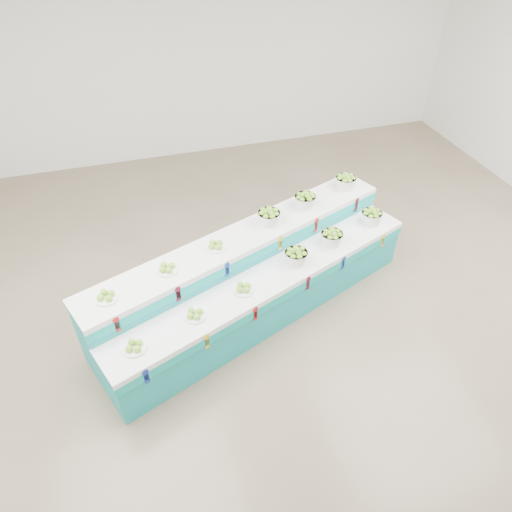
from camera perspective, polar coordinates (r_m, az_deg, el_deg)
The scene contains 15 objects.
ground at distance 6.18m, azimuth 4.94°, elevation -7.65°, with size 10.00×10.00×0.00m, color brown.
back_wall at distance 9.34m, azimuth -6.14°, elevation 23.90°, with size 10.00×10.00×0.00m, color silver.
display_stand at distance 5.96m, azimuth -0.00°, elevation -2.65°, with size 4.39×1.13×1.02m, color teal, non-canonical shape.
plate_lower_left at distance 5.02m, azimuth -14.72°, elevation -10.63°, with size 0.25×0.25×0.10m, color white.
plate_lower_mid at distance 5.21m, azimuth -7.52°, elevation -7.03°, with size 0.25×0.25×0.10m, color white.
plate_lower_right at distance 5.45m, azimuth -1.58°, elevation -3.92°, with size 0.25×0.25×0.10m, color white.
basket_lower_left at distance 5.81m, azimuth 4.94°, elevation -0.01°, with size 0.29×0.29×0.22m, color silver, non-canonical shape.
basket_lower_mid at distance 6.17m, azimuth 9.27°, elevation 2.28°, with size 0.29×0.29×0.22m, color silver, non-canonical shape.
basket_lower_right at distance 6.67m, azimuth 13.99°, elevation 4.76°, with size 0.29×0.29×0.22m, color silver, non-canonical shape.
plate_upper_left at distance 5.18m, azimuth -17.93°, elevation -4.68°, with size 0.25×0.25×0.10m, color white.
plate_upper_mid at distance 5.36m, azimuth -10.88°, elevation -1.41°, with size 0.25×0.25×0.10m, color white.
plate_upper_right at distance 5.60m, azimuth -4.97°, elevation 1.35°, with size 0.25×0.25×0.10m, color white.
basket_upper_left at distance 5.95m, azimuth 1.60°, elevation 4.86°, with size 0.29×0.29×0.22m, color silver, non-canonical shape.
basket_upper_mid at distance 6.30m, azimuth 6.04°, elevation 6.84°, with size 0.29×0.29×0.22m, color silver, non-canonical shape.
basket_upper_right at distance 6.79m, azimuth 10.93°, elevation 8.97°, with size 0.29×0.29×0.22m, color silver, non-canonical shape.
Camera 1 is at (-1.70, -3.82, 4.55)m, focal length 32.61 mm.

